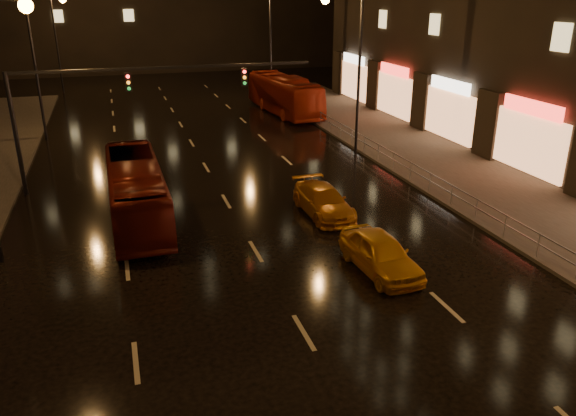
{
  "coord_description": "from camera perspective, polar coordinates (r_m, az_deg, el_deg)",
  "views": [
    {
      "loc": [
        -4.8,
        -9.83,
        9.77
      ],
      "look_at": [
        0.76,
        8.06,
        2.5
      ],
      "focal_mm": 35.0,
      "sensor_mm": 36.0,
      "label": 1
    }
  ],
  "objects": [
    {
      "name": "taxi_far",
      "position": [
        26.08,
        3.61,
        0.71
      ],
      "size": [
        1.94,
        4.57,
        1.31
      ],
      "primitive_type": "imported",
      "rotation": [
        0.0,
        0.0,
        0.02
      ],
      "color": "#C07012",
      "rests_on": "ground"
    },
    {
      "name": "taxi_near",
      "position": [
        21.03,
        9.37,
        -4.57
      ],
      "size": [
        1.95,
        4.35,
        1.45
      ],
      "primitive_type": "imported",
      "rotation": [
        0.0,
        0.0,
        0.06
      ],
      "color": "orange",
      "rests_on": "ground"
    },
    {
      "name": "sidewalk_right",
      "position": [
        32.33,
        18.25,
        2.67
      ],
      "size": [
        7.0,
        70.0,
        0.15
      ],
      "primitive_type": "cube",
      "color": "#38332D",
      "rests_on": "ground"
    },
    {
      "name": "railing_right",
      "position": [
        32.84,
        10.7,
        5.16
      ],
      "size": [
        0.05,
        56.0,
        1.0
      ],
      "color": "#99999E",
      "rests_on": "sidewalk_right"
    },
    {
      "name": "bus_red",
      "position": [
        26.2,
        -15.18,
        1.73
      ],
      "size": [
        2.43,
        9.82,
        2.73
      ],
      "primitive_type": "imported",
      "rotation": [
        0.0,
        0.0,
        0.01
      ],
      "color": "#62160E",
      "rests_on": "ground"
    },
    {
      "name": "traffic_signal",
      "position": [
        30.25,
        -17.81,
        10.64
      ],
      "size": [
        15.31,
        0.32,
        6.2
      ],
      "color": "black",
      "rests_on": "ground"
    },
    {
      "name": "bus_curb",
      "position": [
        48.31,
        -0.4,
        11.44
      ],
      "size": [
        3.53,
        11.46,
        3.15
      ],
      "primitive_type": "imported",
      "rotation": [
        0.0,
        0.0,
        0.08
      ],
      "color": "#A02610",
      "rests_on": "ground"
    },
    {
      "name": "ground",
      "position": [
        31.76,
        -7.72,
        3.09
      ],
      "size": [
        140.0,
        140.0,
        0.0
      ],
      "primitive_type": "plane",
      "color": "black",
      "rests_on": "ground"
    }
  ]
}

